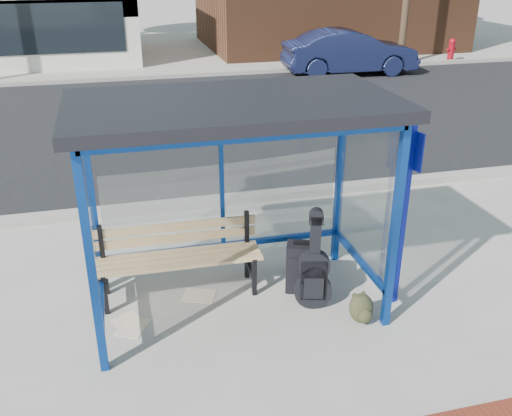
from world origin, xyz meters
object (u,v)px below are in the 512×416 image
object	(u,v)px
bench	(178,254)
guitar_bag	(314,274)
suitcase	(303,268)
fire_hydrant	(451,49)
backpack	(362,309)
parked_car	(350,52)

from	to	relation	value
bench	guitar_bag	xyz separation A→B (m)	(1.44, -0.70, -0.09)
suitcase	fire_hydrant	world-z (taller)	fire_hydrant
backpack	fire_hydrant	world-z (taller)	fire_hydrant
bench	parked_car	xyz separation A→B (m)	(7.13, 11.78, 0.20)
guitar_bag	parked_car	distance (m)	13.71
suitcase	parked_car	size ratio (longest dim) A/B	0.16
guitar_bag	suitcase	bearing A→B (deg)	106.10
suitcase	backpack	distance (m)	0.89
guitar_bag	backpack	world-z (taller)	guitar_bag
backpack	fire_hydrant	size ratio (longest dim) A/B	0.40
parked_car	fire_hydrant	world-z (taller)	parked_car
suitcase	parked_car	world-z (taller)	parked_car
parked_car	fire_hydrant	size ratio (longest dim) A/B	5.20
guitar_bag	suitcase	world-z (taller)	guitar_bag
guitar_bag	backpack	size ratio (longest dim) A/B	3.45
bench	guitar_bag	size ratio (longest dim) A/B	1.66
bench	fire_hydrant	distance (m)	17.45
bench	suitcase	world-z (taller)	bench
backpack	suitcase	bearing A→B (deg)	115.97
bench	parked_car	distance (m)	13.77
backpack	guitar_bag	bearing A→B (deg)	132.21
guitar_bag	fire_hydrant	distance (m)	17.08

